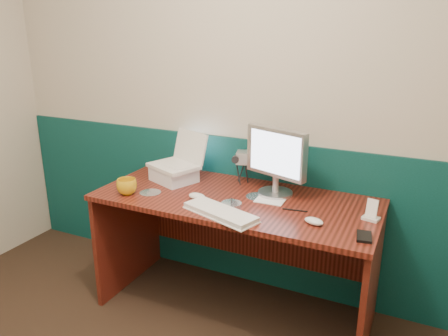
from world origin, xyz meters
The scene contains 19 objects.
back_wall centered at (0.00, 1.75, 1.25)m, with size 3.50×0.04×2.50m, color #BBB29E.
wainscot centered at (0.00, 1.74, 0.50)m, with size 3.48×0.02×1.00m, color #083531.
desk centered at (0.16, 1.38, 0.38)m, with size 1.60×0.70×0.75m, color #351009.
laptop_riser centered at (-0.30, 1.47, 0.79)m, with size 0.25×0.21×0.09m, color white.
laptop centered at (-0.30, 1.47, 0.96)m, with size 0.29×0.22×0.24m, color silver, non-canonical shape.
monitor centered at (0.35, 1.52, 0.94)m, with size 0.39×0.11×0.39m, color silver, non-canonical shape.
keyboard centered at (0.19, 1.12, 0.76)m, with size 0.41×0.14×0.02m, color white.
mouse_right centered at (0.65, 1.22, 0.77)m, with size 0.10×0.06×0.03m, color silver.
mouse_left centered at (-0.02, 1.26, 0.77)m, with size 0.11×0.06×0.04m, color silver.
mug centered at (-0.43, 1.16, 0.80)m, with size 0.12×0.12×0.09m, color gold.
camcorder centered at (0.10, 1.62, 0.85)m, with size 0.09×0.13×0.21m, color silver, non-canonical shape.
cd_spindle centered at (0.20, 1.25, 0.76)m, with size 0.11×0.11×0.02m, color silver.
cd_loose_a centered at (-0.32, 1.23, 0.75)m, with size 0.13×0.13×0.00m, color #ACB5BC.
cd_loose_b centered at (0.27, 1.45, 0.75)m, with size 0.13×0.13×0.00m, color silver.
pen centered at (0.52, 1.34, 0.75)m, with size 0.01×0.01×0.13m, color black.
papers centered at (0.36, 1.41, 0.75)m, with size 0.16×0.11×0.00m, color white.
dock centered at (0.90, 1.40, 0.76)m, with size 0.08×0.06×0.02m, color silver.
music_player centered at (0.90, 1.40, 0.81)m, with size 0.06×0.01×0.10m, color white.
pda centered at (0.90, 1.18, 0.76)m, with size 0.07×0.11×0.01m, color black.
Camera 1 is at (1.10, -0.74, 1.68)m, focal length 35.00 mm.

